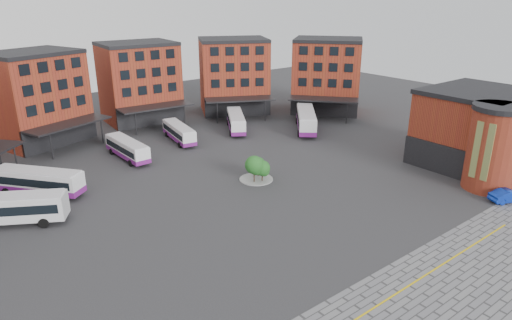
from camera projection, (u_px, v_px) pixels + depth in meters
ground at (310, 217)px, 49.72m from camera, size 160.00×160.00×0.00m
yellow_line at (437, 268)px, 40.55m from camera, size 26.00×0.15×0.02m
main_building at (121, 98)px, 72.64m from camera, size 94.14×42.48×14.60m
east_building at (478, 131)px, 62.27m from camera, size 17.40×15.40×10.60m
tree_island at (258, 167)px, 58.67m from camera, size 4.40×4.40×3.61m
bus_a at (8, 207)px, 47.62m from camera, size 11.37×8.16×3.29m
bus_b at (38, 181)px, 54.79m from camera, size 9.10×10.43×3.18m
bus_c at (127, 149)px, 66.74m from camera, size 2.81×10.23×2.86m
bus_d at (179, 132)px, 74.52m from camera, size 3.85×10.19×2.80m
bus_e at (236, 121)px, 80.47m from camera, size 7.75×10.63×3.07m
bus_f at (306, 120)px, 80.45m from camera, size 10.40×11.41×3.54m
blue_car at (509, 196)px, 53.23m from camera, size 4.87×3.34×1.52m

